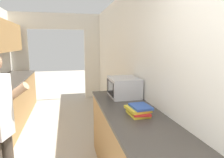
# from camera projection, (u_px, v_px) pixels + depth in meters

# --- Properties ---
(wall_right) EXTENTS (0.06, 7.85, 2.50)m
(wall_right) POSITION_uv_depth(u_px,v_px,m) (139.00, 72.00, 2.86)
(wall_right) COLOR silver
(wall_right) RESTS_ON ground_plane
(wall_far_with_doorway) EXTENTS (2.87, 0.06, 2.50)m
(wall_far_with_doorway) POSITION_uv_depth(u_px,v_px,m) (57.00, 51.00, 5.77)
(wall_far_with_doorway) COLOR silver
(wall_far_with_doorway) RESTS_ON ground_plane
(counter_left) EXTENTS (0.62, 4.37, 0.91)m
(counter_left) POSITION_uv_depth(u_px,v_px,m) (4.00, 108.00, 3.76)
(counter_left) COLOR #B2844C
(counter_left) RESTS_ON ground_plane
(counter_right) EXTENTS (0.62, 2.40, 0.91)m
(counter_right) POSITION_uv_depth(u_px,v_px,m) (137.00, 158.00, 2.10)
(counter_right) COLOR #B2844C
(counter_right) RESTS_ON ground_plane
(microwave) EXTENTS (0.40, 0.47, 0.27)m
(microwave) POSITION_uv_depth(u_px,v_px,m) (124.00, 87.00, 2.79)
(microwave) COLOR #B7B7BC
(microwave) RESTS_ON counter_right
(book_stack) EXTENTS (0.24, 0.31, 0.10)m
(book_stack) POSITION_uv_depth(u_px,v_px,m) (139.00, 110.00, 2.08)
(book_stack) COLOR gold
(book_stack) RESTS_ON counter_right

